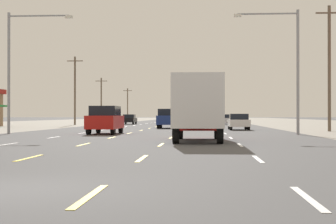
# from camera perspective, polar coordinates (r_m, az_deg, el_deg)

# --- Properties ---
(ground_plane) EXTENTS (572.00, 572.00, 0.00)m
(ground_plane) POSITION_cam_1_polar(r_m,az_deg,el_deg) (75.13, 0.96, -1.37)
(ground_plane) COLOR #4C4C4F
(lot_apron_left) EXTENTS (28.00, 440.00, 0.01)m
(lot_apron_left) POSITION_cam_1_polar(r_m,az_deg,el_deg) (80.21, -17.00, -1.29)
(lot_apron_left) COLOR gray
(lot_apron_left) RESTS_ON ground
(lane_markings) EXTENTS (10.64, 227.60, 0.01)m
(lane_markings) POSITION_cam_1_polar(r_m,az_deg,el_deg) (113.59, 1.88, -1.03)
(lane_markings) COLOR white
(lane_markings) RESTS_ON ground
(box_truck_inner_right_nearest) EXTENTS (2.40, 7.20, 3.23)m
(box_truck_inner_right_nearest) POSITION_cam_1_polar(r_m,az_deg,el_deg) (26.89, 3.27, 0.74)
(box_truck_inner_right_nearest) COLOR red
(box_truck_inner_right_nearest) RESTS_ON ground
(suv_inner_left_near) EXTENTS (1.98, 4.90, 1.98)m
(suv_inner_left_near) POSITION_cam_1_polar(r_m,az_deg,el_deg) (37.88, -6.76, -0.80)
(suv_inner_left_near) COLOR red
(suv_inner_left_near) RESTS_ON ground
(sedan_far_right_mid) EXTENTS (1.80, 4.50, 1.46)m
(sedan_far_right_mid) POSITION_cam_1_polar(r_m,az_deg,el_deg) (48.57, 7.61, -1.03)
(sedan_far_right_mid) COLOR white
(sedan_far_right_mid) RESTS_ON ground
(suv_center_turn_midfar) EXTENTS (1.98, 4.90, 1.98)m
(suv_center_turn_midfar) POSITION_cam_1_polar(r_m,az_deg,el_deg) (54.47, -0.04, -0.67)
(suv_center_turn_midfar) COLOR navy
(suv_center_turn_midfar) RESTS_ON ground
(sedan_far_right_far) EXTENTS (1.80, 4.50, 1.46)m
(sedan_far_right_far) POSITION_cam_1_polar(r_m,az_deg,el_deg) (76.15, 6.12, -0.79)
(sedan_far_right_far) COLOR silver
(sedan_far_right_far) RESTS_ON ground
(sedan_far_left_farther) EXTENTS (1.80, 4.50, 1.46)m
(sedan_far_left_farther) POSITION_cam_1_polar(r_m,az_deg,el_deg) (78.55, -4.18, -0.77)
(sedan_far_left_farther) COLOR black
(sedan_far_left_farther) RESTS_ON ground
(sedan_far_right_farthest) EXTENTS (1.80, 4.50, 1.46)m
(sedan_far_right_farthest) POSITION_cam_1_polar(r_m,az_deg,el_deg) (90.19, 5.97, -0.72)
(sedan_far_right_farthest) COLOR #4C196B
(sedan_far_right_farthest) RESTS_ON ground
(sedan_inner_right_distant_a) EXTENTS (1.80, 4.50, 1.46)m
(sedan_inner_right_distant_a) POSITION_cam_1_polar(r_m,az_deg,el_deg) (128.48, 3.70, -0.62)
(sedan_inner_right_distant_a) COLOR #B28C33
(sedan_inner_right_distant_a) RESTS_ON ground
(sedan_far_right_distant_b) EXTENTS (1.80, 4.50, 1.46)m
(sedan_far_right_distant_b) POSITION_cam_1_polar(r_m,az_deg,el_deg) (131.47, 5.14, -0.61)
(sedan_far_right_distant_b) COLOR #B28C33
(sedan_far_right_distant_b) RESTS_ON ground
(streetlight_left_row_0) EXTENTS (4.69, 0.26, 8.64)m
(streetlight_left_row_0) POSITION_cam_1_polar(r_m,az_deg,el_deg) (39.27, -16.00, 5.22)
(streetlight_left_row_0) COLOR gray
(streetlight_left_row_0) RESTS_ON ground
(streetlight_right_row_0) EXTENTS (4.49, 0.26, 8.58)m
(streetlight_right_row_0) POSITION_cam_1_polar(r_m,az_deg,el_deg) (37.48, 13.02, 5.40)
(streetlight_right_row_0) COLOR gray
(streetlight_right_row_0) RESTS_ON ground
(utility_pole_right_row_0) EXTENTS (2.20, 0.26, 10.37)m
(utility_pole_right_row_0) POSITION_cam_1_polar(r_m,az_deg,el_deg) (45.71, 16.97, 4.75)
(utility_pole_right_row_0) COLOR brown
(utility_pole_right_row_0) RESTS_ON ground
(utility_pole_left_row_1) EXTENTS (2.20, 0.26, 9.47)m
(utility_pole_left_row_1) POSITION_cam_1_polar(r_m,az_deg,el_deg) (74.55, -9.99, 2.42)
(utility_pole_left_row_1) COLOR brown
(utility_pole_left_row_1) RESTS_ON ground
(utility_pole_left_row_2) EXTENTS (2.20, 0.26, 8.34)m
(utility_pole_left_row_2) POSITION_cam_1_polar(r_m,az_deg,el_deg) (99.55, -7.20, 1.39)
(utility_pole_left_row_2) COLOR brown
(utility_pole_left_row_2) RESTS_ON ground
(utility_pole_left_row_3) EXTENTS (2.20, 0.26, 8.07)m
(utility_pole_left_row_3) POSITION_cam_1_polar(r_m,az_deg,el_deg) (132.00, -4.38, 0.90)
(utility_pole_left_row_3) COLOR brown
(utility_pole_left_row_3) RESTS_ON ground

